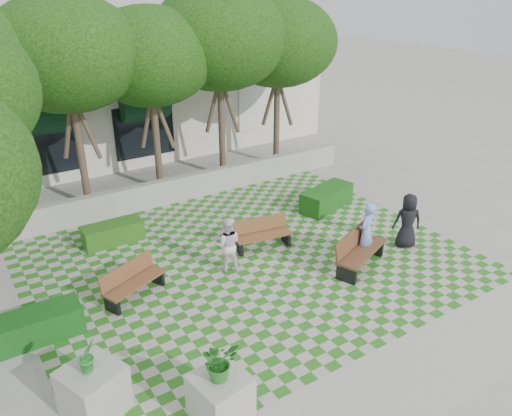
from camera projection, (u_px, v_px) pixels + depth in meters
ground at (270, 277)px, 13.71m from camera, size 90.00×90.00×0.00m
lawn at (251, 261)px, 14.47m from camera, size 12.00×12.00×0.00m
sidewalk_south at (401, 383)px, 10.13m from camera, size 16.00×2.00×0.01m
retaining_wall at (175, 189)px, 18.25m from camera, size 15.00×0.36×0.90m
bench_east at (359, 250)px, 14.03m from camera, size 2.16×1.39×1.08m
bench_mid at (262, 234)px, 15.09m from camera, size 1.83×0.88×0.92m
bench_west at (133, 282)px, 12.72m from camera, size 1.83×1.22×0.91m
hedge_east at (327, 198)px, 17.71m from camera, size 2.29×1.39×0.75m
hedge_midleft at (113, 233)px, 15.42m from camera, size 1.82×0.74×0.64m
hedge_west at (37, 326)px, 11.26m from camera, size 1.99×0.82×0.69m
planter_front at (220, 388)px, 9.11m from camera, size 1.08×1.08×1.67m
planter_back at (93, 388)px, 9.27m from camera, size 1.29×1.29×1.66m
person_blue at (366, 232)px, 14.23m from camera, size 0.78×0.66×1.80m
person_dark at (407, 221)px, 14.98m from camera, size 0.99×0.89×1.70m
person_white at (227, 244)px, 13.77m from camera, size 0.97×0.91×1.60m
tree_row at (111, 61)px, 15.15m from camera, size 17.70×13.40×7.41m
building at (121, 92)px, 23.84m from camera, size 18.00×8.92×5.15m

